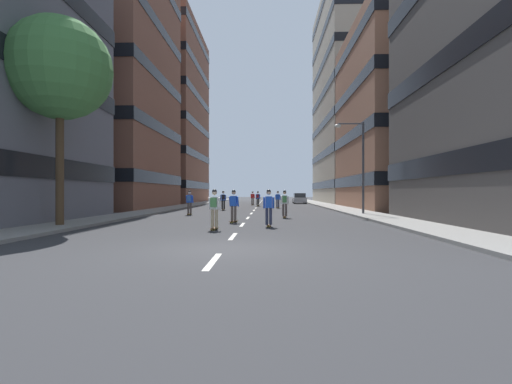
% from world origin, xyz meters
% --- Properties ---
extents(ground_plane, '(181.73, 181.73, 0.00)m').
position_xyz_m(ground_plane, '(0.00, 30.29, 0.00)').
color(ground_plane, '#333335').
extents(sidewalk_left, '(2.55, 83.29, 0.14)m').
position_xyz_m(sidewalk_left, '(-8.33, 34.07, 0.07)').
color(sidewalk_left, gray).
rests_on(sidewalk_left, ground_plane).
extents(sidewalk_right, '(2.55, 83.29, 0.14)m').
position_xyz_m(sidewalk_right, '(8.33, 34.07, 0.07)').
color(sidewalk_right, gray).
rests_on(sidewalk_right, ground_plane).
extents(lane_markings, '(0.16, 72.20, 0.01)m').
position_xyz_m(lane_markings, '(0.00, 33.00, 0.00)').
color(lane_markings, silver).
rests_on(lane_markings, ground_plane).
extents(building_left_mid, '(15.02, 16.30, 30.43)m').
position_xyz_m(building_left_mid, '(-17.06, 27.03, 15.31)').
color(building_left_mid, brown).
rests_on(building_left_mid, ground_plane).
extents(building_left_far, '(15.02, 19.19, 27.56)m').
position_xyz_m(building_left_far, '(-17.06, 47.68, 13.87)').
color(building_left_far, brown).
rests_on(building_left_far, ground_plane).
extents(building_right_mid, '(15.02, 17.09, 18.24)m').
position_xyz_m(building_right_mid, '(17.06, 27.03, 9.21)').
color(building_right_mid, '#9E6B51').
rests_on(building_right_mid, ground_plane).
extents(building_right_far, '(15.02, 23.19, 32.23)m').
position_xyz_m(building_right_far, '(17.06, 47.68, 16.21)').
color(building_right_far, '#B2A893').
rests_on(building_right_far, ground_plane).
extents(parked_car_near, '(1.82, 4.40, 1.52)m').
position_xyz_m(parked_car_near, '(5.86, 43.81, 0.70)').
color(parked_car_near, '#B2B7BF').
rests_on(parked_car_near, ground_plane).
extents(street_tree_near, '(4.69, 4.69, 9.57)m').
position_xyz_m(street_tree_near, '(-8.33, 6.12, 7.34)').
color(street_tree_near, '#4C3823').
rests_on(street_tree_near, sidewalk_left).
extents(streetlamp_right, '(2.13, 0.30, 6.50)m').
position_xyz_m(streetlamp_right, '(7.71, 16.01, 4.14)').
color(streetlamp_right, '#3F3F44').
rests_on(streetlamp_right, sidewalk_right).
extents(skater_0, '(0.54, 0.91, 1.78)m').
position_xyz_m(skater_0, '(-4.38, 15.91, 1.02)').
color(skater_0, brown).
rests_on(skater_0, ground_plane).
extents(skater_1, '(0.57, 0.92, 1.78)m').
position_xyz_m(skater_1, '(-0.56, 9.28, 0.98)').
color(skater_1, brown).
rests_on(skater_1, ground_plane).
extents(skater_2, '(0.54, 0.91, 1.78)m').
position_xyz_m(skater_2, '(2.35, 13.11, 1.02)').
color(skater_2, brown).
rests_on(skater_2, ground_plane).
extents(skater_3, '(0.53, 0.90, 1.78)m').
position_xyz_m(skater_3, '(1.33, 6.95, 0.98)').
color(skater_3, brown).
rests_on(skater_3, ground_plane).
extents(skater_4, '(0.56, 0.92, 1.78)m').
position_xyz_m(skater_4, '(0.08, 32.63, 1.02)').
color(skater_4, brown).
rests_on(skater_4, ground_plane).
extents(skater_5, '(0.55, 0.91, 1.78)m').
position_xyz_m(skater_5, '(-1.04, 5.37, 1.02)').
color(skater_5, brown).
rests_on(skater_5, ground_plane).
extents(skater_6, '(0.56, 0.92, 1.78)m').
position_xyz_m(skater_6, '(2.28, 27.55, 0.98)').
color(skater_6, brown).
rests_on(skater_6, ground_plane).
extents(skater_7, '(0.56, 0.92, 1.78)m').
position_xyz_m(skater_7, '(-2.82, 23.21, 1.02)').
color(skater_7, brown).
rests_on(skater_7, ground_plane).
extents(skater_8, '(0.56, 0.92, 1.78)m').
position_xyz_m(skater_8, '(-0.71, 36.82, 0.98)').
color(skater_8, brown).
rests_on(skater_8, ground_plane).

